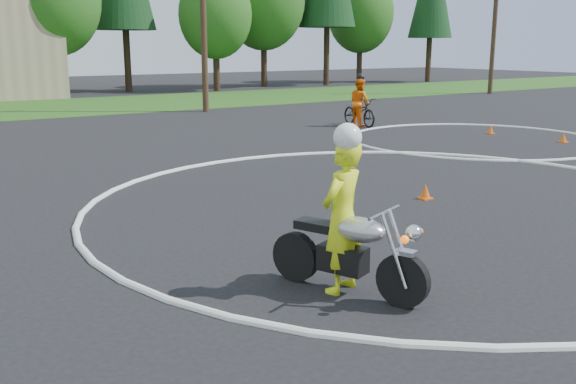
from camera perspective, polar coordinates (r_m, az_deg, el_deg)
ground at (r=10.58m, az=21.93°, el=-4.29°), size 120.00×120.00×0.00m
grass_strip at (r=33.74m, az=-19.70°, el=7.12°), size 120.00×10.00×0.02m
course_markings at (r=14.86m, az=12.75°, el=1.12°), size 19.05×19.05×0.12m
primary_motorcycle at (r=7.78m, az=5.54°, el=-5.22°), size 0.96×2.04×1.12m
rider_primary_grp at (r=7.74m, az=4.87°, el=-1.76°), size 0.80×0.67×2.08m
rider_second_grp at (r=24.37m, az=6.38°, el=7.46°), size 0.97×2.11×1.96m
traffic_cones at (r=15.70m, az=21.47°, el=1.63°), size 20.87×12.36×0.30m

